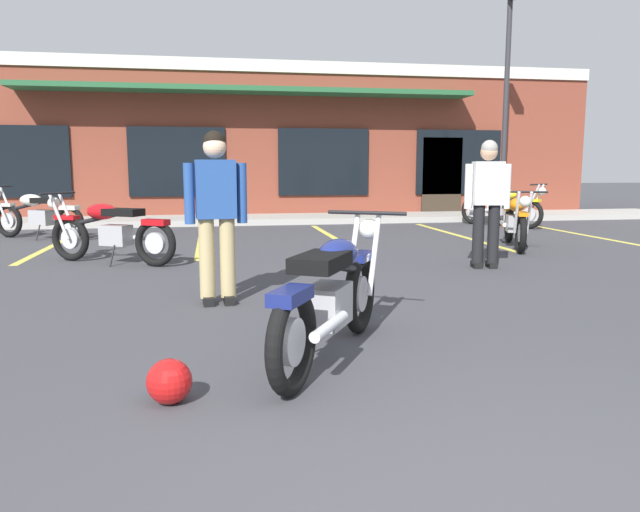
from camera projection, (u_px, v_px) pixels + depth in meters
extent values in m
plane|color=#3D3D42|center=(317.00, 300.00, 6.11)|extent=(80.00, 80.00, 0.00)
cube|color=#A8A59E|center=(255.00, 219.00, 14.72)|extent=(22.00, 1.80, 0.14)
cube|color=brown|center=(245.00, 145.00, 18.26)|extent=(18.37, 6.20, 3.96)
cube|color=beige|center=(250.00, 65.00, 14.95)|extent=(18.37, 0.06, 0.30)
cube|color=black|center=(18.00, 162.00, 14.33)|extent=(2.35, 0.06, 1.70)
cube|color=black|center=(177.00, 162.00, 14.97)|extent=(2.35, 0.06, 1.70)
cube|color=black|center=(324.00, 162.00, 15.60)|extent=(2.35, 0.06, 1.70)
cube|color=black|center=(458.00, 162.00, 16.24)|extent=(2.35, 0.06, 1.70)
cube|color=#33281E|center=(442.00, 177.00, 16.22)|extent=(1.10, 0.06, 2.10)
cube|color=#235933|center=(252.00, 90.00, 14.64)|extent=(11.02, 0.90, 0.12)
cube|color=#DBCC4C|center=(57.00, 244.00, 10.58)|extent=(0.12, 4.80, 0.01)
cube|color=#DBCC4C|center=(201.00, 241.00, 11.01)|extent=(0.12, 4.80, 0.01)
cube|color=#DBCC4C|center=(334.00, 238.00, 11.43)|extent=(0.12, 4.80, 0.01)
cube|color=#DBCC4C|center=(458.00, 235.00, 11.86)|extent=(0.12, 4.80, 0.01)
cube|color=#DBCC4C|center=(573.00, 233.00, 12.29)|extent=(0.12, 4.80, 0.01)
torus|color=black|center=(292.00, 342.00, 3.55)|extent=(0.40, 0.61, 0.64)
cylinder|color=#B7B7BC|center=(292.00, 342.00, 3.55)|extent=(0.19, 0.28, 0.29)
torus|color=black|center=(360.00, 294.00, 4.89)|extent=(0.40, 0.61, 0.64)
cylinder|color=#B7B7BC|center=(360.00, 294.00, 4.89)|extent=(0.19, 0.28, 0.29)
cylinder|color=silver|center=(353.00, 252.00, 4.97)|extent=(0.20, 0.30, 0.66)
cylinder|color=silver|center=(374.00, 253.00, 4.91)|extent=(0.20, 0.30, 0.66)
cylinder|color=black|center=(367.00, 213.00, 4.96)|extent=(0.59, 0.35, 0.03)
sphere|color=silver|center=(369.00, 229.00, 5.06)|extent=(0.23, 0.23, 0.17)
cube|color=navy|center=(362.00, 256.00, 4.88)|extent=(0.30, 0.38, 0.06)
cube|color=#9E9EA3|center=(328.00, 305.00, 4.13)|extent=(0.41, 0.47, 0.28)
cylinder|color=silver|center=(330.00, 326.00, 3.75)|extent=(0.33, 0.51, 0.07)
cylinder|color=black|center=(337.00, 266.00, 4.28)|extent=(0.52, 0.85, 0.26)
ellipsoid|color=navy|center=(338.00, 254.00, 4.29)|extent=(0.46, 0.55, 0.22)
cube|color=black|center=(321.00, 262.00, 3.95)|extent=(0.50, 0.59, 0.10)
cube|color=navy|center=(291.00, 296.00, 3.49)|extent=(0.32, 0.39, 0.08)
cylinder|color=black|center=(300.00, 342.00, 4.16)|extent=(0.13, 0.09, 0.29)
torus|color=black|center=(509.00, 224.00, 10.75)|extent=(0.32, 0.63, 0.64)
cylinder|color=#B7B7BC|center=(509.00, 224.00, 10.75)|extent=(0.16, 0.29, 0.29)
torus|color=black|center=(521.00, 233.00, 9.34)|extent=(0.32, 0.63, 0.64)
cylinder|color=#B7B7BC|center=(521.00, 233.00, 9.34)|extent=(0.16, 0.29, 0.29)
cylinder|color=silver|center=(529.00, 213.00, 9.18)|extent=(0.15, 0.32, 0.66)
cylinder|color=silver|center=(517.00, 213.00, 9.21)|extent=(0.15, 0.32, 0.66)
cylinder|color=black|center=(525.00, 192.00, 9.07)|extent=(0.63, 0.26, 0.03)
sphere|color=silver|center=(525.00, 202.00, 9.02)|extent=(0.22, 0.22, 0.17)
cube|color=orange|center=(522.00, 214.00, 9.26)|extent=(0.26, 0.39, 0.06)
cube|color=#9E9EA3|center=(514.00, 223.00, 10.11)|extent=(0.36, 0.46, 0.28)
cylinder|color=silver|center=(503.00, 223.00, 10.50)|extent=(0.26, 0.54, 0.07)
cylinder|color=black|center=(517.00, 210.00, 9.88)|extent=(0.38, 0.90, 0.26)
ellipsoid|color=orange|center=(517.00, 205.00, 9.85)|extent=(0.41, 0.54, 0.22)
cube|color=black|center=(514.00, 204.00, 10.20)|extent=(0.44, 0.58, 0.10)
cube|color=orange|center=(510.00, 209.00, 10.72)|extent=(0.28, 0.39, 0.08)
cylinder|color=black|center=(524.00, 238.00, 10.18)|extent=(0.13, 0.07, 0.29)
torus|color=black|center=(473.00, 211.00, 14.15)|extent=(0.42, 0.60, 0.64)
cylinder|color=#B7B7BC|center=(473.00, 211.00, 14.15)|extent=(0.20, 0.28, 0.29)
torus|color=black|center=(530.00, 214.00, 13.08)|extent=(0.42, 0.60, 0.64)
cylinder|color=#B7B7BC|center=(530.00, 214.00, 13.08)|extent=(0.20, 0.28, 0.29)
cylinder|color=silver|center=(537.00, 199.00, 13.01)|extent=(0.21, 0.30, 0.66)
cylinder|color=silver|center=(532.00, 200.00, 12.90)|extent=(0.21, 0.30, 0.66)
cylinder|color=black|center=(539.00, 184.00, 12.85)|extent=(0.58, 0.37, 0.03)
sphere|color=silver|center=(542.00, 191.00, 12.81)|extent=(0.23, 0.23, 0.17)
cube|color=yellow|center=(532.00, 200.00, 13.00)|extent=(0.31, 0.38, 0.06)
cube|color=#9E9EA3|center=(497.00, 209.00, 13.66)|extent=(0.41, 0.47, 0.28)
cylinder|color=silver|center=(480.00, 210.00, 13.85)|extent=(0.34, 0.51, 0.07)
cylinder|color=black|center=(506.00, 198.00, 13.48)|extent=(0.54, 0.84, 0.26)
ellipsoid|color=yellow|center=(507.00, 195.00, 13.45)|extent=(0.47, 0.55, 0.22)
cube|color=black|center=(493.00, 194.00, 13.72)|extent=(0.51, 0.59, 0.10)
cube|color=yellow|center=(473.00, 198.00, 14.12)|extent=(0.32, 0.39, 0.08)
cylinder|color=black|center=(499.00, 219.00, 13.87)|extent=(0.13, 0.09, 0.29)
torus|color=black|center=(70.00, 223.00, 11.03)|extent=(0.61, 0.40, 0.64)
cylinder|color=#B7B7BC|center=(70.00, 223.00, 11.03)|extent=(0.28, 0.19, 0.29)
torus|color=black|center=(9.00, 221.00, 11.50)|extent=(0.61, 0.40, 0.64)
cylinder|color=#B7B7BC|center=(9.00, 221.00, 11.50)|extent=(0.28, 0.19, 0.29)
cylinder|color=silver|center=(7.00, 203.00, 11.57)|extent=(0.30, 0.20, 0.66)
cube|color=beige|center=(6.00, 205.00, 11.47)|extent=(0.38, 0.30, 0.06)
cube|color=#9E9EA3|center=(42.00, 218.00, 11.23)|extent=(0.47, 0.41, 0.28)
cylinder|color=silver|center=(63.00, 220.00, 11.24)|extent=(0.51, 0.33, 0.07)
cylinder|color=black|center=(32.00, 204.00, 11.26)|extent=(0.85, 0.52, 0.26)
ellipsoid|color=beige|center=(31.00, 200.00, 11.25)|extent=(0.55, 0.46, 0.22)
cube|color=black|center=(46.00, 200.00, 11.14)|extent=(0.59, 0.50, 0.10)
cube|color=beige|center=(70.00, 208.00, 10.98)|extent=(0.39, 0.32, 0.08)
cylinder|color=black|center=(38.00, 233.00, 11.08)|extent=(0.09, 0.13, 0.29)
torus|color=black|center=(155.00, 243.00, 8.14)|extent=(0.60, 0.41, 0.64)
cylinder|color=#B7B7BC|center=(155.00, 243.00, 8.14)|extent=(0.28, 0.20, 0.29)
torus|color=black|center=(70.00, 239.00, 8.64)|extent=(0.60, 0.41, 0.64)
cylinder|color=#B7B7BC|center=(70.00, 239.00, 8.64)|extent=(0.28, 0.20, 0.29)
cylinder|color=silver|center=(59.00, 216.00, 8.54)|extent=(0.30, 0.20, 0.66)
cylinder|color=silver|center=(68.00, 215.00, 8.71)|extent=(0.30, 0.20, 0.66)
cylinder|color=black|center=(58.00, 193.00, 8.61)|extent=(0.36, 0.58, 0.03)
sphere|color=silver|center=(54.00, 203.00, 8.66)|extent=(0.23, 0.23, 0.17)
cube|color=#B70F14|center=(67.00, 217.00, 8.61)|extent=(0.38, 0.30, 0.06)
cube|color=#9E9EA3|center=(116.00, 235.00, 8.35)|extent=(0.47, 0.41, 0.28)
cylinder|color=silver|center=(145.00, 238.00, 8.35)|extent=(0.51, 0.34, 0.07)
cylinder|color=black|center=(103.00, 217.00, 8.38)|extent=(0.84, 0.53, 0.26)
ellipsoid|color=#B70F14|center=(102.00, 212.00, 8.38)|extent=(0.55, 0.47, 0.22)
cube|color=black|center=(123.00, 212.00, 8.25)|extent=(0.59, 0.51, 0.10)
cube|color=#B70F14|center=(156.00, 222.00, 8.09)|extent=(0.39, 0.32, 0.08)
cylinder|color=black|center=(112.00, 256.00, 8.19)|extent=(0.09, 0.13, 0.29)
cube|color=black|center=(476.00, 265.00, 8.08)|extent=(0.14, 0.25, 0.08)
cube|color=black|center=(491.00, 265.00, 8.09)|extent=(0.14, 0.25, 0.08)
cylinder|color=black|center=(478.00, 234.00, 7.98)|extent=(0.17, 0.17, 0.80)
cylinder|color=black|center=(493.00, 234.00, 7.99)|extent=(0.17, 0.17, 0.80)
cube|color=silver|center=(488.00, 183.00, 7.89)|extent=(0.41, 0.28, 0.56)
cylinder|color=silver|center=(469.00, 186.00, 7.89)|extent=(0.11, 0.11, 0.58)
cylinder|color=silver|center=(507.00, 186.00, 7.90)|extent=(0.11, 0.11, 0.58)
sphere|color=tan|center=(489.00, 152.00, 7.83)|extent=(0.25, 0.25, 0.22)
sphere|color=gray|center=(489.00, 148.00, 7.81)|extent=(0.24, 0.24, 0.21)
cube|color=black|center=(229.00, 299.00, 5.97)|extent=(0.12, 0.25, 0.08)
cube|color=black|center=(208.00, 301.00, 5.92)|extent=(0.12, 0.25, 0.08)
cylinder|color=tan|center=(228.00, 257.00, 5.94)|extent=(0.16, 0.16, 0.80)
cylinder|color=tan|center=(207.00, 257.00, 5.90)|extent=(0.16, 0.16, 0.80)
cube|color=#23478C|center=(216.00, 189.00, 5.82)|extent=(0.39, 0.25, 0.56)
cylinder|color=#23478C|center=(242.00, 193.00, 5.89)|extent=(0.11, 0.11, 0.58)
cylinder|color=#23478C|center=(189.00, 194.00, 5.77)|extent=(0.11, 0.11, 0.58)
sphere|color=beige|center=(215.00, 147.00, 5.77)|extent=(0.24, 0.24, 0.22)
sphere|color=black|center=(214.00, 142.00, 5.77)|extent=(0.22, 0.22, 0.21)
sphere|color=#B71414|center=(169.00, 381.00, 3.43)|extent=(0.26, 0.26, 0.26)
cube|color=black|center=(171.00, 376.00, 3.54)|extent=(0.18, 0.03, 0.09)
cube|color=orange|center=(512.00, 227.00, 13.47)|extent=(0.34, 0.34, 0.03)
cone|color=orange|center=(513.00, 215.00, 13.43)|extent=(0.26, 0.26, 0.50)
cylinder|color=white|center=(513.00, 213.00, 13.43)|extent=(0.19, 0.19, 0.06)
cylinder|color=#2D2D33|center=(505.00, 111.00, 14.29)|extent=(0.12, 0.12, 5.26)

